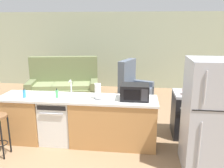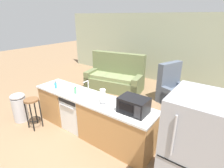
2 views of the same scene
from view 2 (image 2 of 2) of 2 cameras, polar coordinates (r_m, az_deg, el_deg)
The scene contains 16 objects.
ground_plane at distance 4.26m, azimuth -8.23°, elevation -14.62°, with size 24.00×24.00×0.00m, color #896B4C.
wall_back at distance 7.05m, azimuth 17.98°, elevation 10.65°, with size 10.00×0.06×2.60m.
kitchen_counter at distance 3.89m, azimuth -5.98°, elevation -10.93°, with size 2.94×0.66×0.90m.
dishwasher at distance 4.19m, azimuth -11.03°, elevation -8.65°, with size 0.58×0.61×0.84m.
stove_range at distance 3.58m, azimuth 28.22°, elevation -16.25°, with size 0.76×0.68×0.90m.
refrigerator at distance 2.46m, azimuth 25.39°, elevation -22.41°, with size 0.72×0.73×1.73m.
microwave at distance 3.08m, azimuth 7.08°, elevation -6.86°, with size 0.50×0.37×0.28m.
sink_faucet at distance 3.83m, azimuth -7.93°, elevation -1.23°, with size 0.07×0.18×0.30m.
paper_towel_roll at distance 3.39m, azimuth -3.02°, elevation -4.04°, with size 0.14×0.14×0.28m.
soap_bottle at distance 3.89m, azimuth -11.87°, elevation -2.07°, with size 0.06×0.06×0.18m.
dish_soap_bottle at distance 4.29m, azimuth -17.92°, elevation -0.42°, with size 0.06×0.06×0.18m.
kettle at distance 3.21m, azimuth 26.60°, elevation -9.08°, with size 0.21×0.17×0.19m.
bar_stool at distance 4.43m, azimuth -24.52°, elevation -6.94°, with size 0.32×0.32×0.74m.
trash_bin at distance 4.95m, azimuth -27.98°, elevation -6.61°, with size 0.35×0.35×0.74m.
couch at distance 6.33m, azimuth 1.10°, elevation 2.04°, with size 2.13×1.24×1.27m.
armchair at distance 5.65m, azimuth 19.25°, elevation -2.15°, with size 1.05×1.08×1.20m.
Camera 2 is at (2.50, -2.40, 2.49)m, focal length 28.00 mm.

